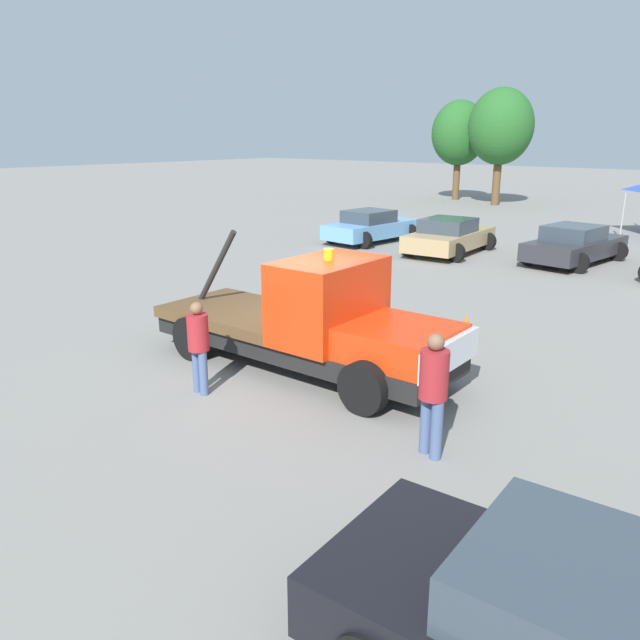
# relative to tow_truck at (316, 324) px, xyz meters

# --- Properties ---
(ground_plane) EXTENTS (160.00, 160.00, 0.00)m
(ground_plane) POSITION_rel_tow_truck_xyz_m (-0.39, -0.02, -0.94)
(ground_plane) COLOR gray
(tow_truck) EXTENTS (6.35, 2.39, 2.51)m
(tow_truck) POSITION_rel_tow_truck_xyz_m (0.00, 0.00, 0.00)
(tow_truck) COLOR black
(tow_truck) RESTS_ON ground
(person_near_truck) EXTENTS (0.40, 0.40, 1.80)m
(person_near_truck) POSITION_rel_tow_truck_xyz_m (3.32, -1.41, 0.10)
(person_near_truck) COLOR #475B84
(person_near_truck) RESTS_ON ground
(person_at_hood) EXTENTS (0.36, 0.36, 1.64)m
(person_at_hood) POSITION_rel_tow_truck_xyz_m (-0.86, -2.07, 0.01)
(person_at_hood) COLOR #475B84
(person_at_hood) RESTS_ON ground
(parked_car_skyblue) EXTENTS (2.61, 4.49, 1.34)m
(parked_car_skyblue) POSITION_rel_tow_truck_xyz_m (-7.97, 12.79, -0.29)
(parked_car_skyblue) COLOR #669ED1
(parked_car_skyblue) RESTS_ON ground
(parked_car_tan) EXTENTS (2.75, 4.56, 1.34)m
(parked_car_tan) POSITION_rel_tow_truck_xyz_m (-4.19, 12.58, -0.29)
(parked_car_tan) COLOR tan
(parked_car_tan) RESTS_ON ground
(parked_car_charcoal) EXTENTS (2.75, 4.66, 1.34)m
(parked_car_charcoal) POSITION_rel_tow_truck_xyz_m (0.06, 13.73, -0.29)
(parked_car_charcoal) COLOR #2D2D33
(parked_car_charcoal) RESTS_ON ground
(tree_left) EXTENTS (3.98, 3.98, 7.12)m
(tree_left) POSITION_rel_tow_truck_xyz_m (-10.30, 29.48, 3.84)
(tree_left) COLOR brown
(tree_left) RESTS_ON ground
(tree_center) EXTENTS (3.67, 3.67, 6.56)m
(tree_center) POSITION_rel_tow_truck_xyz_m (-13.97, 31.03, 3.46)
(tree_center) COLOR brown
(tree_center) RESTS_ON ground
(traffic_cone) EXTENTS (0.40, 0.40, 0.55)m
(traffic_cone) POSITION_rel_tow_truck_xyz_m (1.21, 3.66, -0.68)
(traffic_cone) COLOR black
(traffic_cone) RESTS_ON ground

